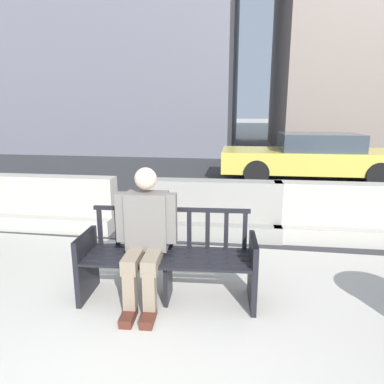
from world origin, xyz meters
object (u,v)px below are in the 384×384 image
(jersey_barrier_left, at_px, (55,207))
(car_taxi_near, at_px, (312,157))
(seated_person, at_px, (145,234))
(jersey_barrier_centre, at_px, (213,213))
(street_bench, at_px, (168,261))
(jersey_barrier_right, at_px, (343,217))

(jersey_barrier_left, xyz_separation_m, car_taxi_near, (4.75, 4.73, 0.30))
(seated_person, bearing_deg, jersey_barrier_centre, 77.03)
(street_bench, xyz_separation_m, jersey_barrier_right, (2.13, 1.97, -0.06))
(street_bench, bearing_deg, jersey_barrier_left, 141.11)
(jersey_barrier_left, height_order, jersey_barrier_right, same)
(car_taxi_near, bearing_deg, jersey_barrier_right, -94.26)
(jersey_barrier_left, relative_size, car_taxi_near, 0.42)
(street_bench, distance_m, car_taxi_near, 7.02)
(jersey_barrier_left, bearing_deg, car_taxi_near, 44.87)
(jersey_barrier_centre, distance_m, jersey_barrier_left, 2.53)
(jersey_barrier_right, relative_size, car_taxi_near, 0.42)
(street_bench, height_order, jersey_barrier_centre, street_bench)
(jersey_barrier_left, bearing_deg, jersey_barrier_centre, 1.03)
(seated_person, bearing_deg, jersey_barrier_right, 41.18)
(seated_person, height_order, car_taxi_near, seated_person)
(street_bench, height_order, jersey_barrier_left, street_bench)
(car_taxi_near, bearing_deg, seated_person, -111.95)
(jersey_barrier_centre, bearing_deg, street_bench, -97.55)
(seated_person, xyz_separation_m, jersey_barrier_centre, (0.45, 1.95, -0.35))
(seated_person, distance_m, jersey_barrier_centre, 2.04)
(street_bench, relative_size, jersey_barrier_left, 0.86)
(car_taxi_near, bearing_deg, street_bench, -110.65)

